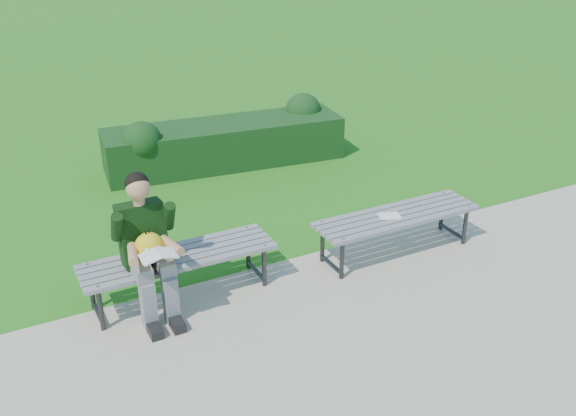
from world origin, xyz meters
name	(u,v)px	position (x,y,z in m)	size (l,w,h in m)	color
ground	(272,265)	(0.00, 0.00, 0.00)	(80.00, 80.00, 0.00)	#2F7C18
walkway	(366,362)	(0.00, -1.75, 0.01)	(30.00, 3.50, 0.02)	beige
hedge	(226,141)	(0.69, 2.86, 0.34)	(3.41, 1.19, 0.84)	#1A3B11
bench_left	(179,260)	(-1.02, -0.14, 0.42)	(1.80, 0.50, 0.46)	slate
bench_right	(397,219)	(1.27, -0.38, 0.42)	(1.80, 0.50, 0.46)	slate
seated_boy	(147,243)	(-1.32, -0.24, 0.71)	(0.56, 0.76, 1.31)	gray
paper_sheet	(389,216)	(1.17, -0.38, 0.47)	(0.26, 0.22, 0.01)	white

